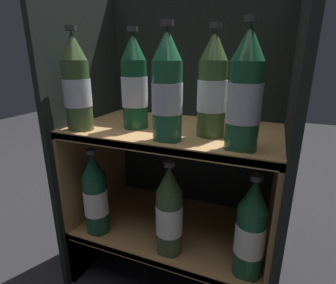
{
  "coord_description": "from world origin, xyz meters",
  "views": [
    {
      "loc": [
        0.28,
        -0.56,
        0.77
      ],
      "look_at": [
        0.0,
        0.13,
        0.53
      ],
      "focal_mm": 28.0,
      "sensor_mm": 36.0,
      "label": 1
    }
  ],
  "objects_px": {
    "bottle_upper_front_0": "(77,86)",
    "bottle_lower_front_1": "(169,213)",
    "bottle_upper_back_1": "(212,88)",
    "bottle_lower_front_0": "(95,196)",
    "bottle_upper_front_2": "(245,94)",
    "bottle_upper_back_0": "(134,85)",
    "bottle_upper_front_1": "(167,90)",
    "bottle_lower_front_2": "(250,232)"
  },
  "relations": [
    {
      "from": "bottle_upper_front_1",
      "to": "bottle_lower_front_2",
      "type": "distance_m",
      "value": 0.43
    },
    {
      "from": "bottle_upper_front_1",
      "to": "bottle_lower_front_1",
      "type": "relative_size",
      "value": 1.0
    },
    {
      "from": "bottle_upper_front_0",
      "to": "bottle_upper_front_2",
      "type": "height_order",
      "value": "same"
    },
    {
      "from": "bottle_upper_front_2",
      "to": "bottle_lower_front_1",
      "type": "distance_m",
      "value": 0.4
    },
    {
      "from": "bottle_lower_front_1",
      "to": "bottle_upper_back_1",
      "type": "bearing_deg",
      "value": 44.41
    },
    {
      "from": "bottle_upper_back_0",
      "to": "bottle_upper_back_1",
      "type": "relative_size",
      "value": 1.0
    },
    {
      "from": "bottle_upper_front_1",
      "to": "bottle_lower_front_1",
      "type": "bearing_deg",
      "value": 0.0
    },
    {
      "from": "bottle_upper_front_0",
      "to": "bottle_lower_front_1",
      "type": "distance_m",
      "value": 0.46
    },
    {
      "from": "bottle_upper_back_0",
      "to": "bottle_upper_front_2",
      "type": "bearing_deg",
      "value": -14.69
    },
    {
      "from": "bottle_upper_front_0",
      "to": "bottle_upper_front_2",
      "type": "distance_m",
      "value": 0.47
    },
    {
      "from": "bottle_upper_front_1",
      "to": "bottle_lower_front_0",
      "type": "bearing_deg",
      "value": 180.0
    },
    {
      "from": "bottle_lower_front_1",
      "to": "bottle_lower_front_0",
      "type": "bearing_deg",
      "value": 180.0
    },
    {
      "from": "bottle_upper_front_0",
      "to": "bottle_lower_front_0",
      "type": "height_order",
      "value": "bottle_upper_front_0"
    },
    {
      "from": "bottle_upper_front_1",
      "to": "bottle_lower_front_0",
      "type": "relative_size",
      "value": 1.0
    },
    {
      "from": "bottle_upper_front_2",
      "to": "bottle_upper_back_0",
      "type": "bearing_deg",
      "value": 165.31
    },
    {
      "from": "bottle_lower_front_0",
      "to": "bottle_upper_front_1",
      "type": "bearing_deg",
      "value": -0.0
    },
    {
      "from": "bottle_lower_front_1",
      "to": "bottle_lower_front_2",
      "type": "xyz_separation_m",
      "value": [
        0.23,
        -0.0,
        0.0
      ]
    },
    {
      "from": "bottle_upper_front_2",
      "to": "bottle_upper_back_1",
      "type": "xyz_separation_m",
      "value": [
        -0.09,
        0.09,
        0.0
      ]
    },
    {
      "from": "bottle_upper_front_1",
      "to": "bottle_upper_back_0",
      "type": "xyz_separation_m",
      "value": [
        -0.14,
        0.09,
        -0.0
      ]
    },
    {
      "from": "bottle_upper_back_0",
      "to": "bottle_lower_front_1",
      "type": "relative_size",
      "value": 1.0
    },
    {
      "from": "bottle_lower_front_0",
      "to": "bottle_upper_back_1",
      "type": "bearing_deg",
      "value": 13.95
    },
    {
      "from": "bottle_upper_back_1",
      "to": "bottle_upper_front_0",
      "type": "bearing_deg",
      "value": -167.09
    },
    {
      "from": "bottle_upper_front_2",
      "to": "bottle_lower_front_2",
      "type": "xyz_separation_m",
      "value": [
        0.05,
        -0.0,
        -0.35
      ]
    },
    {
      "from": "bottle_upper_front_0",
      "to": "bottle_upper_front_1",
      "type": "xyz_separation_m",
      "value": [
        0.29,
        0.0,
        0.0
      ]
    },
    {
      "from": "bottle_upper_back_0",
      "to": "bottle_lower_front_0",
      "type": "relative_size",
      "value": 1.0
    },
    {
      "from": "bottle_upper_front_1",
      "to": "bottle_upper_back_0",
      "type": "height_order",
      "value": "same"
    },
    {
      "from": "bottle_upper_front_0",
      "to": "bottle_upper_front_2",
      "type": "xyz_separation_m",
      "value": [
        0.47,
        0.0,
        -0.0
      ]
    },
    {
      "from": "bottle_upper_front_0",
      "to": "bottle_lower_front_2",
      "type": "relative_size",
      "value": 1.0
    },
    {
      "from": "bottle_upper_front_0",
      "to": "bottle_lower_front_0",
      "type": "relative_size",
      "value": 1.0
    },
    {
      "from": "bottle_upper_back_1",
      "to": "bottle_upper_back_0",
      "type": "bearing_deg",
      "value": 180.0
    },
    {
      "from": "bottle_lower_front_0",
      "to": "bottle_lower_front_2",
      "type": "xyz_separation_m",
      "value": [
        0.49,
        -0.0,
        0.0
      ]
    },
    {
      "from": "bottle_lower_front_1",
      "to": "bottle_lower_front_2",
      "type": "relative_size",
      "value": 1.0
    },
    {
      "from": "bottle_upper_front_2",
      "to": "bottle_lower_front_2",
      "type": "height_order",
      "value": "bottle_upper_front_2"
    },
    {
      "from": "bottle_upper_back_1",
      "to": "bottle_upper_front_2",
      "type": "bearing_deg",
      "value": -42.55
    },
    {
      "from": "bottle_upper_front_1",
      "to": "bottle_upper_back_0",
      "type": "bearing_deg",
      "value": 148.57
    },
    {
      "from": "bottle_lower_front_0",
      "to": "bottle_lower_front_2",
      "type": "height_order",
      "value": "same"
    },
    {
      "from": "bottle_upper_front_0",
      "to": "bottle_upper_front_2",
      "type": "relative_size",
      "value": 1.0
    },
    {
      "from": "bottle_lower_front_2",
      "to": "bottle_lower_front_0",
      "type": "bearing_deg",
      "value": 180.0
    },
    {
      "from": "bottle_upper_front_0",
      "to": "bottle_lower_front_2",
      "type": "height_order",
      "value": "bottle_upper_front_0"
    },
    {
      "from": "bottle_upper_back_1",
      "to": "bottle_lower_front_0",
      "type": "relative_size",
      "value": 1.0
    },
    {
      "from": "bottle_upper_front_2",
      "to": "bottle_lower_front_1",
      "type": "xyz_separation_m",
      "value": [
        -0.18,
        0.0,
        -0.35
      ]
    },
    {
      "from": "bottle_upper_back_1",
      "to": "bottle_lower_front_2",
      "type": "height_order",
      "value": "bottle_upper_back_1"
    }
  ]
}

